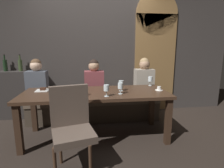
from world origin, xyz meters
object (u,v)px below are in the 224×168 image
(chair_near_side, at_px, (72,124))
(wine_glass_end_left, at_px, (150,79))
(diner_redhead, at_px, (37,81))
(dessert_plate, at_px, (43,90))
(wine_glass_far_left, at_px, (106,88))
(wine_glass_near_left, at_px, (81,88))
(diner_bearded, at_px, (94,80))
(wine_glass_end_right, at_px, (121,84))
(wine_bottle_pale_label, at_px, (20,65))
(espresso_cup, at_px, (159,89))
(dining_table, at_px, (96,97))
(banquette_bench, at_px, (95,109))
(wine_bottle_dark_red, at_px, (5,65))
(diner_far_end, at_px, (144,78))
(wine_glass_center_back, at_px, (120,86))

(chair_near_side, bearing_deg, wine_glass_end_left, 39.69)
(diner_redhead, xyz_separation_m, wine_glass_end_left, (2.01, -0.35, 0.05))
(dessert_plate, bearing_deg, diner_redhead, 112.56)
(wine_glass_far_left, height_order, wine_glass_near_left, same)
(dessert_plate, bearing_deg, diner_bearded, 31.54)
(diner_redhead, bearing_deg, wine_glass_end_right, -25.19)
(wine_bottle_pale_label, height_order, espresso_cup, wine_bottle_pale_label)
(wine_glass_near_left, relative_size, wine_glass_end_left, 1.00)
(dining_table, xyz_separation_m, banquette_bench, (0.00, 0.70, -0.42))
(espresso_cup, bearing_deg, dining_table, 178.53)
(wine_glass_end_left, bearing_deg, wine_bottle_pale_label, 163.38)
(wine_bottle_dark_red, height_order, wine_glass_far_left, wine_bottle_dark_red)
(diner_far_end, bearing_deg, wine_glass_end_left, -89.66)
(banquette_bench, relative_size, wine_bottle_dark_red, 7.67)
(banquette_bench, bearing_deg, chair_near_side, -101.99)
(chair_near_side, bearing_deg, diner_far_end, 48.02)
(wine_glass_near_left, bearing_deg, chair_near_side, -99.96)
(wine_bottle_dark_red, bearing_deg, wine_glass_far_left, -35.97)
(diner_far_end, xyz_separation_m, espresso_cup, (0.02, -0.72, -0.04))
(diner_redhead, relative_size, diner_bearded, 1.03)
(diner_redhead, relative_size, wine_bottle_dark_red, 2.33)
(banquette_bench, xyz_separation_m, wine_glass_end_left, (0.98, -0.36, 0.63))
(wine_glass_end_right, distance_m, dessert_plate, 1.23)
(wine_bottle_pale_label, distance_m, wine_glass_far_left, 2.07)
(espresso_cup, distance_m, dessert_plate, 1.83)
(wine_bottle_pale_label, xyz_separation_m, wine_glass_end_right, (1.82, -1.04, -0.22))
(banquette_bench, bearing_deg, wine_glass_near_left, -103.08)
(banquette_bench, height_order, dessert_plate, dessert_plate)
(banquette_bench, bearing_deg, diner_redhead, -179.39)
(dining_table, relative_size, wine_bottle_dark_red, 6.75)
(wine_glass_end_left, height_order, espresso_cup, wine_glass_end_left)
(banquette_bench, bearing_deg, wine_glass_center_back, -67.65)
(wine_bottle_dark_red, distance_m, wine_bottle_pale_label, 0.28)
(wine_glass_end_right, relative_size, wine_glass_far_left, 1.00)
(wine_bottle_dark_red, xyz_separation_m, wine_glass_end_right, (2.11, -1.05, -0.22))
(dining_table, height_order, wine_glass_center_back, wine_glass_center_back)
(diner_bearded, xyz_separation_m, wine_glass_end_left, (0.98, -0.35, 0.06))
(diner_redhead, bearing_deg, wine_glass_near_left, -48.11)
(chair_near_side, xyz_separation_m, wine_glass_far_left, (0.44, 0.45, 0.29))
(wine_glass_near_left, bearing_deg, espresso_cup, 9.27)
(diner_redhead, xyz_separation_m, wine_glass_center_back, (1.39, -0.85, 0.04))
(diner_bearded, bearing_deg, chair_near_side, -102.08)
(wine_bottle_pale_label, height_order, wine_glass_center_back, wine_bottle_pale_label)
(wine_bottle_pale_label, relative_size, wine_glass_end_left, 1.99)
(wine_glass_end_left, height_order, dessert_plate, wine_glass_end_left)
(wine_glass_center_back, relative_size, wine_glass_far_left, 1.00)
(banquette_bench, relative_size, wine_glass_near_left, 15.24)
(wine_bottle_dark_red, distance_m, wine_glass_end_left, 2.79)
(wine_glass_end_right, xyz_separation_m, espresso_cup, (0.60, -0.04, -0.09))
(wine_glass_far_left, distance_m, wine_glass_end_left, 1.04)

